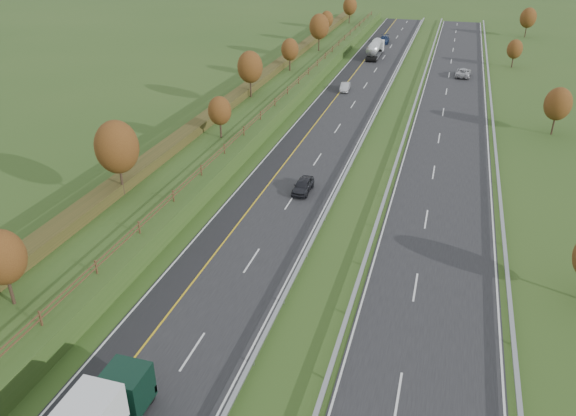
# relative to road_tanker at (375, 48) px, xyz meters

# --- Properties ---
(ground) EXTENTS (400.00, 400.00, 0.00)m
(ground) POSITION_rel_road_tanker_xyz_m (8.70, -51.69, -1.86)
(ground) COLOR #2D4B1A
(ground) RESTS_ON ground
(near_carriageway) EXTENTS (10.50, 200.00, 0.04)m
(near_carriageway) POSITION_rel_road_tanker_xyz_m (0.70, -46.69, -1.84)
(near_carriageway) COLOR black
(near_carriageway) RESTS_ON ground
(far_carriageway) EXTENTS (10.50, 200.00, 0.04)m
(far_carriageway) POSITION_rel_road_tanker_xyz_m (17.20, -46.69, -1.84)
(far_carriageway) COLOR black
(far_carriageway) RESTS_ON ground
(hard_shoulder) EXTENTS (3.00, 200.00, 0.04)m
(hard_shoulder) POSITION_rel_road_tanker_xyz_m (-3.05, -46.69, -1.84)
(hard_shoulder) COLOR black
(hard_shoulder) RESTS_ON ground
(lane_markings) EXTENTS (26.75, 200.00, 0.01)m
(lane_markings) POSITION_rel_road_tanker_xyz_m (7.10, -46.81, -1.81)
(lane_markings) COLOR silver
(lane_markings) RESTS_ON near_carriageway
(embankment_left) EXTENTS (12.00, 200.00, 2.00)m
(embankment_left) POSITION_rel_road_tanker_xyz_m (-12.30, -46.69, -0.86)
(embankment_left) COLOR #2D4B1A
(embankment_left) RESTS_ON ground
(hedge_left) EXTENTS (2.20, 180.00, 1.10)m
(hedge_left) POSITION_rel_road_tanker_xyz_m (-14.30, -46.69, 0.69)
(hedge_left) COLOR #313415
(hedge_left) RESTS_ON embankment_left
(fence_left) EXTENTS (0.12, 189.06, 1.20)m
(fence_left) POSITION_rel_road_tanker_xyz_m (-7.80, -47.10, 0.87)
(fence_left) COLOR #422B19
(fence_left) RESTS_ON embankment_left
(median_barrier_near) EXTENTS (0.32, 200.00, 0.71)m
(median_barrier_near) POSITION_rel_road_tanker_xyz_m (6.40, -46.69, -1.25)
(median_barrier_near) COLOR gray
(median_barrier_near) RESTS_ON ground
(median_barrier_far) EXTENTS (0.32, 200.00, 0.71)m
(median_barrier_far) POSITION_rel_road_tanker_xyz_m (11.50, -46.69, -1.25)
(median_barrier_far) COLOR gray
(median_barrier_far) RESTS_ON ground
(outer_barrier_far) EXTENTS (0.32, 200.00, 0.71)m
(outer_barrier_far) POSITION_rel_road_tanker_xyz_m (23.00, -46.69, -1.25)
(outer_barrier_far) COLOR gray
(outer_barrier_far) RESTS_ON ground
(trees_left) EXTENTS (6.64, 164.30, 7.66)m
(trees_left) POSITION_rel_road_tanker_xyz_m (-11.95, -50.06, 4.51)
(trees_left) COLOR #2D2116
(trees_left) RESTS_ON embankment_left
(trees_far) EXTENTS (8.45, 118.60, 7.12)m
(trees_far) POSITION_rel_road_tanker_xyz_m (30.49, -17.48, 2.38)
(trees_far) COLOR #2D2116
(trees_far) RESTS_ON ground
(road_tanker) EXTENTS (2.40, 11.22, 3.46)m
(road_tanker) POSITION_rel_road_tanker_xyz_m (0.00, 0.00, 0.00)
(road_tanker) COLOR silver
(road_tanker) RESTS_ON near_carriageway
(car_dark_near) EXTENTS (1.78, 4.33, 1.47)m
(car_dark_near) POSITION_rel_road_tanker_xyz_m (2.63, -69.11, -1.09)
(car_dark_near) COLOR black
(car_dark_near) RESTS_ON near_carriageway
(car_silver_mid) EXTENTS (1.75, 4.22, 1.36)m
(car_silver_mid) POSITION_rel_road_tanker_xyz_m (-0.90, -28.15, -1.14)
(car_silver_mid) COLOR #A1A0A5
(car_silver_mid) RESTS_ON near_carriageway
(car_small_far) EXTENTS (2.59, 5.65, 1.60)m
(car_small_far) POSITION_rel_road_tanker_xyz_m (-0.16, 15.88, -1.02)
(car_small_far) COLOR #152444
(car_small_far) RESTS_ON near_carriageway
(car_oncoming) EXTENTS (2.98, 5.78, 1.56)m
(car_oncoming) POSITION_rel_road_tanker_xyz_m (18.45, -12.21, -1.04)
(car_oncoming) COLOR #B0AFB4
(car_oncoming) RESTS_ON far_carriageway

